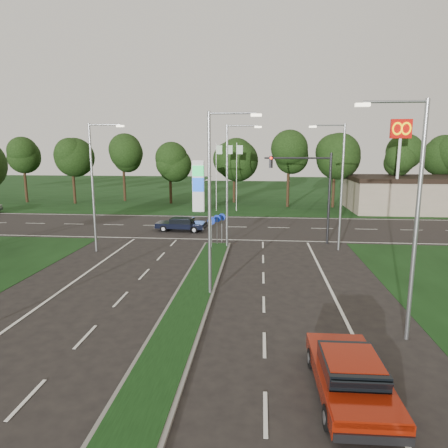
{
  "coord_description": "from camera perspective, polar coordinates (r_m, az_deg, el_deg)",
  "views": [
    {
      "loc": [
        3.27,
        -13.01,
        7.26
      ],
      "look_at": [
        0.78,
        13.81,
        2.2
      ],
      "focal_mm": 32.0,
      "sensor_mm": 36.0,
      "label": 1
    }
  ],
  "objects": [
    {
      "name": "verge_far",
      "position": [
        68.47,
        2.53,
        4.54
      ],
      "size": [
        160.0,
        50.0,
        0.02
      ],
      "primitive_type": "cube",
      "color": "black",
      "rests_on": "ground"
    },
    {
      "name": "treeline_far",
      "position": [
        53.04,
        1.9,
        10.17
      ],
      "size": [
        6.0,
        6.0,
        9.9
      ],
      "color": "black",
      "rests_on": "ground"
    },
    {
      "name": "cross_road",
      "position": [
        37.86,
        0.24,
        -0.42
      ],
      "size": [
        160.0,
        12.0,
        0.02
      ],
      "primitive_type": "cube",
      "color": "black",
      "rests_on": "ground"
    },
    {
      "name": "gas_pylon",
      "position": [
        46.77,
        -3.42,
        5.63
      ],
      "size": [
        5.8,
        1.26,
        8.0
      ],
      "color": "silver",
      "rests_on": "ground"
    },
    {
      "name": "ground",
      "position": [
        15.25,
        -8.13,
        -17.9
      ],
      "size": [
        160.0,
        160.0,
        0.0
      ],
      "primitive_type": "plane",
      "color": "black",
      "rests_on": "ground"
    },
    {
      "name": "streetlight_right_far",
      "position": [
        29.61,
        16.13,
        6.0
      ],
      "size": [
        2.53,
        0.22,
        9.0
      ],
      "rotation": [
        0.0,
        0.0,
        3.14
      ],
      "color": "gray",
      "rests_on": "ground"
    },
    {
      "name": "streetlight_median_near",
      "position": [
        19.27,
        -1.5,
        4.14
      ],
      "size": [
        2.53,
        0.22,
        9.0
      ],
      "color": "gray",
      "rests_on": "ground"
    },
    {
      "name": "streetlight_left_far",
      "position": [
        29.46,
        -17.94,
        5.88
      ],
      "size": [
        2.53,
        0.22,
        9.0
      ],
      "color": "gray",
      "rests_on": "ground"
    },
    {
      "name": "red_sedan",
      "position": [
        13.14,
        17.59,
        -19.84
      ],
      "size": [
        2.08,
        4.8,
        1.31
      ],
      "rotation": [
        0.0,
        0.0,
        0.02
      ],
      "color": "maroon",
      "rests_on": "ground"
    },
    {
      "name": "mcdonalds_sign",
      "position": [
        47.34,
        23.85,
        10.63
      ],
      "size": [
        2.2,
        0.47,
        10.4
      ],
      "color": "silver",
      "rests_on": "ground"
    },
    {
      "name": "median_kerb",
      "position": [
        18.76,
        -5.27,
        -11.98
      ],
      "size": [
        2.0,
        26.0,
        0.12
      ],
      "primitive_type": "cube",
      "color": "slate",
      "rests_on": "ground"
    },
    {
      "name": "median_signs",
      "position": [
        30.11,
        -1.03,
        0.02
      ],
      "size": [
        1.16,
        1.76,
        2.38
      ],
      "color": "gray",
      "rests_on": "ground"
    },
    {
      "name": "streetlight_median_far",
      "position": [
        29.18,
        0.82,
        6.35
      ],
      "size": [
        2.53,
        0.22,
        9.0
      ],
      "color": "gray",
      "rests_on": "ground"
    },
    {
      "name": "navy_sedan",
      "position": [
        36.07,
        -6.11,
        0.01
      ],
      "size": [
        4.49,
        2.11,
        1.2
      ],
      "rotation": [
        0.0,
        0.0,
        1.5
      ],
      "color": "black",
      "rests_on": "ground"
    },
    {
      "name": "commercial_building",
      "position": [
        52.73,
        26.13,
        3.83
      ],
      "size": [
        16.0,
        9.0,
        4.0
      ],
      "primitive_type": "cube",
      "color": "gray",
      "rests_on": "ground"
    },
    {
      "name": "streetlight_right_near",
      "position": [
        16.15,
        25.29,
        1.85
      ],
      "size": [
        2.53,
        0.22,
        9.0
      ],
      "rotation": [
        0.0,
        0.0,
        3.14
      ],
      "color": "gray",
      "rests_on": "ground"
    },
    {
      "name": "traffic_signal",
      "position": [
        31.36,
        12.51,
        5.62
      ],
      "size": [
        5.1,
        0.42,
        7.0
      ],
      "color": "black",
      "rests_on": "ground"
    }
  ]
}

